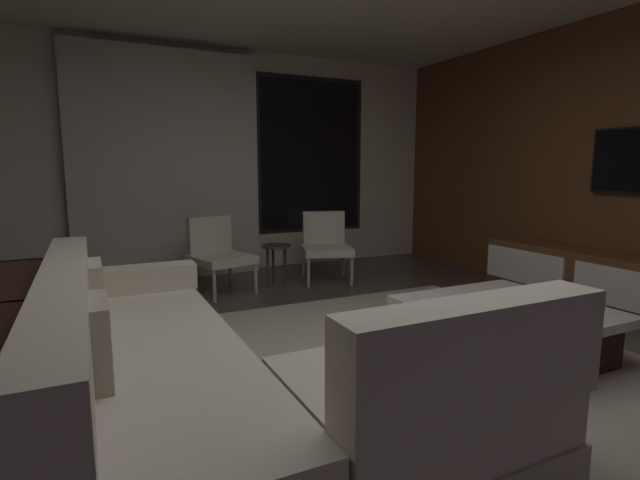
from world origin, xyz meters
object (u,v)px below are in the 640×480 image
(side_stool, at_px, (276,252))
(accent_chair_by_curtain, at_px, (217,251))
(accent_chair_near_window, at_px, (326,242))
(coffee_table, at_px, (505,330))
(sectional_couch, at_px, (211,381))
(book_stack_on_coffee_table, at_px, (544,301))

(side_stool, bearing_deg, accent_chair_by_curtain, 176.32)
(accent_chair_near_window, height_order, side_stool, accent_chair_near_window)
(coffee_table, bearing_deg, sectional_couch, -176.34)
(book_stack_on_coffee_table, bearing_deg, side_stool, 107.90)
(accent_chair_near_window, height_order, accent_chair_by_curtain, same)
(sectional_couch, bearing_deg, book_stack_on_coffee_table, -0.69)
(book_stack_on_coffee_table, height_order, side_stool, book_stack_on_coffee_table)
(accent_chair_by_curtain, bearing_deg, coffee_table, -62.71)
(sectional_couch, relative_size, side_stool, 5.43)
(coffee_table, height_order, accent_chair_by_curtain, accent_chair_by_curtain)
(sectional_couch, xyz_separation_m, coffee_table, (2.04, 0.13, -0.10))
(accent_chair_by_curtain, bearing_deg, sectional_couch, -104.57)
(book_stack_on_coffee_table, bearing_deg, accent_chair_by_curtain, 118.71)
(coffee_table, height_order, accent_chair_near_window, accent_chair_near_window)
(accent_chair_by_curtain, bearing_deg, accent_chair_near_window, 0.45)
(side_stool, bearing_deg, coffee_table, -74.52)
(book_stack_on_coffee_table, bearing_deg, sectional_couch, 179.31)
(book_stack_on_coffee_table, distance_m, accent_chair_by_curtain, 3.13)
(sectional_couch, bearing_deg, accent_chair_by_curtain, 75.43)
(coffee_table, xyz_separation_m, accent_chair_by_curtain, (-1.33, 2.58, 0.25))
(coffee_table, bearing_deg, accent_chair_near_window, 91.64)
(book_stack_on_coffee_table, height_order, accent_chair_by_curtain, accent_chair_by_curtain)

